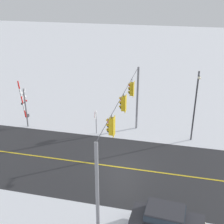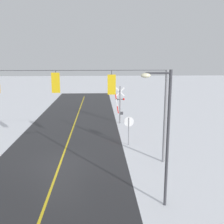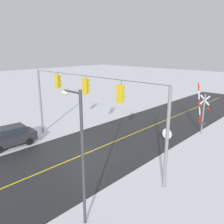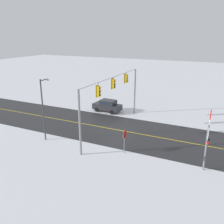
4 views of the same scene
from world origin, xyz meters
name	(u,v)px [view 1 (image 1 of 4)]	position (x,y,z in m)	size (l,w,h in m)	color
ground_plane	(122,168)	(0.00, 0.00, 0.00)	(160.00, 160.00, 0.00)	white
road_asphalt	(202,178)	(0.00, 6.00, 0.00)	(9.00, 80.00, 0.01)	#28282B
lane_centre_line	(202,178)	(0.00, 6.00, 0.01)	(0.14, 72.00, 0.01)	gold
signal_span	(123,118)	(0.05, -0.01, 4.30)	(14.20, 0.47, 6.22)	gray
stop_sign	(96,117)	(-5.01, -3.56, 1.71)	(0.80, 0.09, 2.35)	gray
railroad_crossing	(25,105)	(-4.79, -10.63, 2.32)	(1.32, 0.31, 5.01)	gray
parked_car_charcoal	(166,220)	(5.83, 3.69, 0.95)	(2.02, 4.28, 1.74)	#2D2D33
streetlamp_near	(196,101)	(-5.59, 5.25, 3.92)	(1.39, 0.28, 6.50)	#38383D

